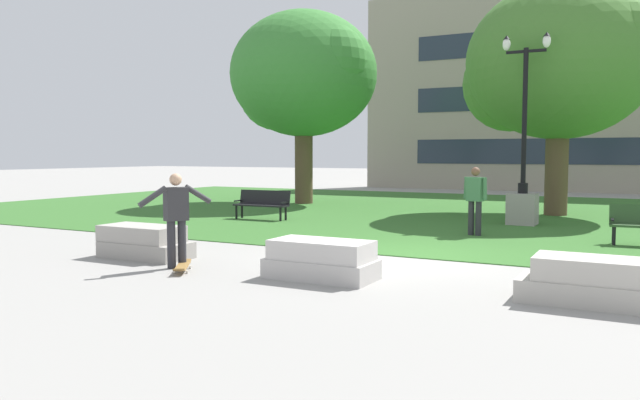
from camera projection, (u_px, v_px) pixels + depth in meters
name	position (u px, v px, depth m)	size (l,w,h in m)	color
ground_plane	(406.00, 258.00, 12.38)	(140.00, 140.00, 0.00)	gray
grass_lawn	(507.00, 214.00, 21.21)	(40.00, 20.00, 0.02)	#336628
concrete_block_center	(144.00, 242.00, 12.36)	(1.84, 0.90, 0.64)	#9E9991
concrete_block_left	(321.00, 260.00, 10.27)	(1.80, 0.90, 0.64)	#BCB7B2
concrete_block_right	(592.00, 282.00, 8.54)	(1.87, 0.90, 0.64)	#B2ADA3
person_skateboarder	(176.00, 214.00, 11.20)	(0.59, 1.43, 1.71)	#28282D
skateboard	(182.00, 266.00, 10.95)	(0.72, 0.96, 0.14)	olive
park_bench_near_left	(262.00, 203.00, 19.46)	(1.81, 0.58, 0.90)	black
lamp_post_right	(523.00, 187.00, 17.99)	(1.32, 0.80, 5.45)	gray
tree_near_right	(302.00, 76.00, 25.49)	(6.29, 5.99, 7.84)	brown
tree_far_right	(557.00, 64.00, 20.55)	(6.34, 6.04, 7.65)	brown
person_bystander_near_lawn	(475.00, 197.00, 15.58)	(0.64, 0.33, 1.71)	#28282D
building_facade_distant	(599.00, 85.00, 32.75)	(26.04, 1.03, 11.38)	gray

